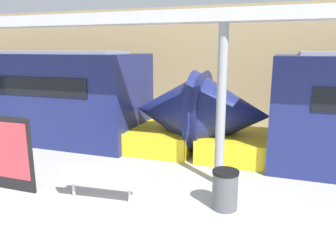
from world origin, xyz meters
name	(u,v)px	position (x,y,z in m)	size (l,w,h in m)	color
ground_plane	(104,240)	(0.00, 0.00, 0.00)	(60.00, 60.00, 0.00)	#B2AFA8
station_wall	(215,67)	(0.00, 9.45, 2.50)	(56.00, 0.20, 5.00)	tan
train_right	(10,95)	(-7.28, 5.46, 1.52)	(15.47, 2.93, 3.20)	navy
bench_near	(99,180)	(-0.88, 1.32, 0.48)	(1.73, 0.58, 0.80)	silver
trash_bin	(225,190)	(1.78, 1.87, 0.42)	(0.55, 0.55, 0.84)	#4C4F54
poster_board	(13,154)	(-3.04, 1.16, 0.90)	(1.11, 0.07, 1.78)	black
support_column_near	(221,107)	(1.41, 3.16, 1.93)	(0.23, 0.23, 3.85)	gray
canopy_beam	(225,15)	(1.41, 3.16, 3.99)	(28.00, 0.60, 0.28)	#B7B7BC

